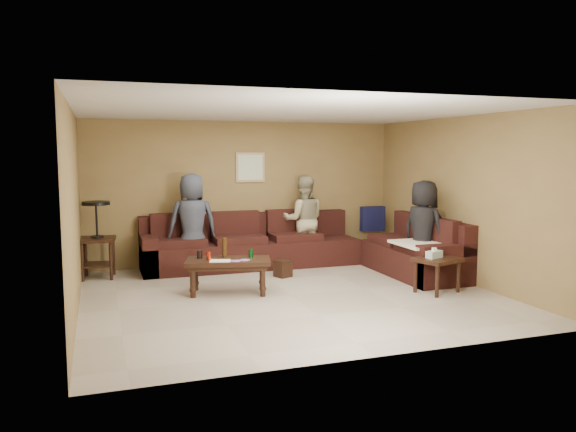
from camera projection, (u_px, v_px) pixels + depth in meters
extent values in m
plane|color=#B3A797|center=(291.00, 295.00, 7.73)|extent=(5.50, 5.50, 0.00)
cube|color=beige|center=(291.00, 115.00, 7.45)|extent=(5.50, 5.00, 0.10)
cube|color=olive|center=(245.00, 193.00, 9.94)|extent=(5.50, 0.10, 2.50)
cube|color=olive|center=(378.00, 228.00, 5.24)|extent=(5.50, 0.10, 2.50)
cube|color=olive|center=(74.00, 212.00, 6.71)|extent=(0.10, 5.00, 2.50)
cube|color=olive|center=(463.00, 200.00, 8.47)|extent=(0.10, 5.00, 2.50)
cube|color=black|center=(252.00, 254.00, 9.63)|extent=(3.70, 0.90, 0.45)
cube|color=black|center=(247.00, 226.00, 9.89)|extent=(3.70, 0.24, 0.45)
cube|color=black|center=(148.00, 255.00, 9.07)|extent=(0.24, 0.90, 0.63)
cube|color=black|center=(414.00, 261.00, 9.00)|extent=(0.90, 2.00, 0.45)
cube|color=black|center=(432.00, 232.00, 9.06)|extent=(0.24, 2.00, 0.45)
cube|color=black|center=(446.00, 266.00, 8.16)|extent=(0.90, 0.24, 0.63)
cube|color=#111236|center=(372.00, 219.00, 10.31)|extent=(0.45, 0.14, 0.45)
cube|color=white|center=(430.00, 243.00, 8.54)|extent=(1.00, 0.85, 0.04)
cube|color=black|center=(228.00, 261.00, 7.79)|extent=(1.27, 0.85, 0.06)
cube|color=black|center=(228.00, 266.00, 7.80)|extent=(1.16, 0.75, 0.05)
cylinder|color=black|center=(193.00, 282.00, 7.57)|extent=(0.07, 0.07, 0.42)
cylinder|color=black|center=(263.00, 281.00, 7.64)|extent=(0.07, 0.07, 0.42)
cylinder|color=black|center=(196.00, 276.00, 7.99)|extent=(0.07, 0.07, 0.42)
cylinder|color=black|center=(262.00, 275.00, 8.06)|extent=(0.07, 0.07, 0.42)
cylinder|color=red|center=(209.00, 256.00, 7.71)|extent=(0.07, 0.07, 0.12)
cylinder|color=#116323|center=(251.00, 253.00, 7.90)|extent=(0.07, 0.07, 0.12)
cylinder|color=#321E0B|center=(225.00, 248.00, 7.89)|extent=(0.07, 0.07, 0.28)
cylinder|color=black|center=(200.00, 254.00, 7.83)|extent=(0.08, 0.08, 0.11)
cube|color=white|center=(220.00, 261.00, 7.65)|extent=(0.33, 0.28, 0.00)
cylinder|color=#E85295|center=(236.00, 261.00, 7.64)|extent=(0.14, 0.14, 0.01)
cylinder|color=#E85295|center=(245.00, 260.00, 7.70)|extent=(0.14, 0.14, 0.01)
cube|color=black|center=(97.00, 239.00, 8.73)|extent=(0.58, 0.58, 0.05)
cube|color=black|center=(98.00, 265.00, 8.78)|extent=(0.51, 0.51, 0.03)
cylinder|color=black|center=(82.00, 262.00, 8.52)|extent=(0.05, 0.05, 0.61)
cylinder|color=black|center=(111.00, 261.00, 8.61)|extent=(0.05, 0.05, 0.61)
cylinder|color=black|center=(86.00, 257.00, 8.93)|extent=(0.05, 0.05, 0.61)
cylinder|color=black|center=(113.00, 256.00, 9.02)|extent=(0.05, 0.05, 0.61)
cylinder|color=black|center=(97.00, 237.00, 8.73)|extent=(0.19, 0.19, 0.03)
cylinder|color=black|center=(97.00, 219.00, 8.70)|extent=(0.03, 0.03, 0.51)
cylinder|color=black|center=(96.00, 203.00, 8.67)|extent=(0.42, 0.42, 0.05)
cube|color=black|center=(437.00, 260.00, 7.84)|extent=(0.72, 0.66, 0.05)
cylinder|color=black|center=(437.00, 281.00, 7.58)|extent=(0.05, 0.05, 0.47)
cylinder|color=black|center=(458.00, 276.00, 7.87)|extent=(0.05, 0.05, 0.47)
cylinder|color=black|center=(415.00, 276.00, 7.86)|extent=(0.05, 0.05, 0.47)
cylinder|color=black|center=(437.00, 272.00, 8.16)|extent=(0.05, 0.05, 0.47)
cube|color=silver|center=(434.00, 254.00, 7.81)|extent=(0.27, 0.19, 0.10)
cube|color=white|center=(434.00, 249.00, 7.81)|extent=(0.06, 0.04, 0.05)
cube|color=black|center=(283.00, 268.00, 8.86)|extent=(0.29, 0.29, 0.27)
cube|color=tan|center=(250.00, 167.00, 9.90)|extent=(0.52, 0.03, 0.52)
cube|color=white|center=(250.00, 167.00, 9.89)|extent=(0.44, 0.01, 0.44)
imported|color=#313544|center=(192.00, 223.00, 9.14)|extent=(0.80, 0.52, 1.63)
imported|color=tan|center=(304.00, 220.00, 9.89)|extent=(0.88, 0.76, 1.55)
imported|color=black|center=(423.00, 229.00, 8.72)|extent=(0.72, 0.87, 1.53)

